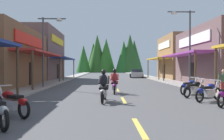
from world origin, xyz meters
The scene contains 17 objects.
ground centered at (0.00, 33.93, -0.05)m, with size 10.80×97.87×0.10m, color #4C4C4F.
sidewalk_left centered at (-6.43, 33.93, 0.06)m, with size 2.07×97.87×0.12m, color #9E9991.
sidewalk_right centered at (6.43, 33.93, 0.06)m, with size 2.07×97.87×0.12m, color #9E9991.
centerline_dashes centered at (0.00, 36.19, 0.01)m, with size 0.16×72.05×0.01m.
storefront_left_far centered at (-10.53, 35.66, 3.44)m, with size 7.99×11.84×6.87m.
storefront_right_far centered at (11.33, 35.90, 3.05)m, with size 9.59×9.18×6.11m.
streetlamp_left centered at (-5.43, 20.53, 3.71)m, with size 2.19×0.30×5.60m.
streetlamp_right centered at (5.46, 20.28, 4.02)m, with size 2.19×0.30×6.15m.
motorcycle_parked_right_4 centered at (4.13, 12.70, 0.49)m, with size 1.82×1.30×1.04m.
motorcycle_parked_right_5 centered at (4.10, 14.51, 0.49)m, with size 1.76×1.38×1.04m.
motorcycle_parked_right_6 centered at (4.33, 15.98, 0.49)m, with size 1.69×1.47×1.04m.
motorcycle_parked_left_3 centered at (-4.10, 9.16, 0.49)m, with size 1.71×1.44×1.04m.
rider_cruising_lead centered at (-0.99, 12.63, 0.66)m, with size 0.61×2.14×1.57m.
rider_cruising_trailing centered at (-0.33, 16.50, 0.66)m, with size 0.60×2.14×1.57m.
pedestrian_waiting centered at (6.07, 15.18, 0.89)m, with size 0.54×0.37×1.54m.
parked_car_curbside centered at (4.20, 41.25, 0.69)m, with size 2.30×4.41×1.40m.
treeline_backdrop centered at (1.29, 82.97, 5.62)m, with size 21.76×11.95×12.68m.
Camera 1 is at (-0.95, 0.56, 1.66)m, focal length 40.37 mm.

